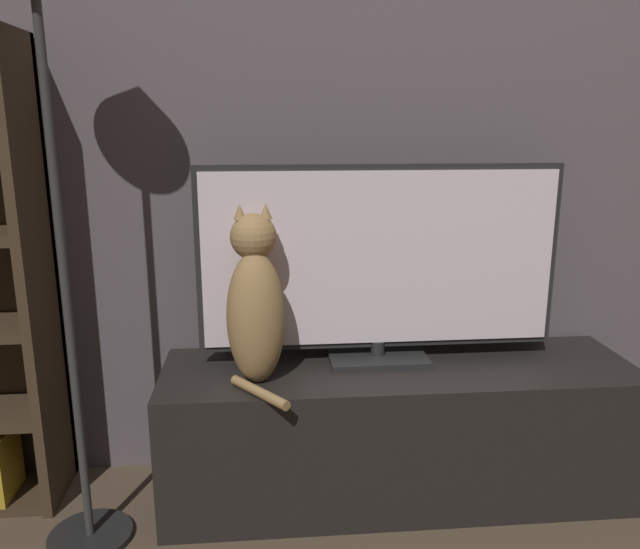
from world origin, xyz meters
TOP-DOWN VIEW (x-y plane):
  - wall_back at (0.00, 1.22)m, footprint 4.80×0.05m
  - tv_stand at (0.00, 0.97)m, footprint 1.48×0.43m
  - tv at (-0.06, 1.02)m, footprint 1.13×0.19m
  - cat at (-0.45, 0.89)m, footprint 0.18×0.31m

SIDE VIEW (x-z plane):
  - tv_stand at x=0.00m, z-range 0.00..0.44m
  - cat at x=-0.45m, z-range 0.41..0.94m
  - tv at x=-0.06m, z-range 0.45..1.07m
  - wall_back at x=0.00m, z-range 0.00..2.60m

